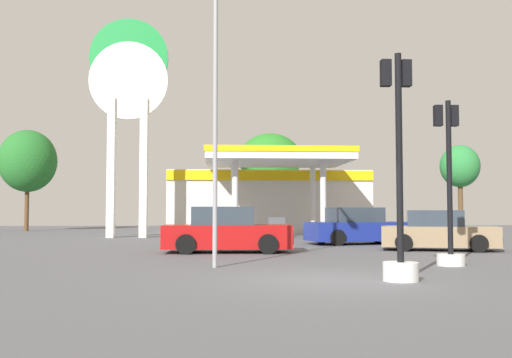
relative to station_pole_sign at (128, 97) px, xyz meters
name	(u,v)px	position (x,y,z in m)	size (l,w,h in m)	color
ground_plane	(330,280)	(7.41, -19.79, -7.70)	(90.00, 90.00, 0.00)	#56565B
gas_station	(267,200)	(8.14, 6.00, -5.51)	(12.67, 13.51, 4.71)	beige
station_pole_sign	(128,97)	(0.00, 0.00, 0.00)	(4.32, 0.56, 12.08)	white
car_0	(226,232)	(5.31, -11.54, -6.98)	(4.50, 2.11, 1.60)	black
car_1	(438,232)	(13.10, -11.01, -7.04)	(4.43, 2.79, 1.48)	black
car_2	(358,228)	(11.09, -6.83, -6.98)	(4.76, 2.77, 1.60)	black
traffic_signal_0	(449,207)	(11.22, -16.81, -6.14)	(0.73, 0.73, 4.43)	silver
traffic_signal_1	(399,207)	(8.85, -20.06, -6.16)	(0.74, 0.74, 4.79)	silver
tree_0	(28,161)	(-8.99, 11.15, -2.63)	(4.13, 4.13, 7.36)	brown
tree_1	(270,159)	(8.66, 9.83, -2.53)	(4.52, 4.52, 7.07)	brown
tree_2	(460,167)	(23.26, 11.03, -2.90)	(2.96, 2.96, 6.46)	brown
corner_streetlamp	(215,86)	(4.95, -17.16, -3.02)	(0.24, 1.48, 7.92)	gray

